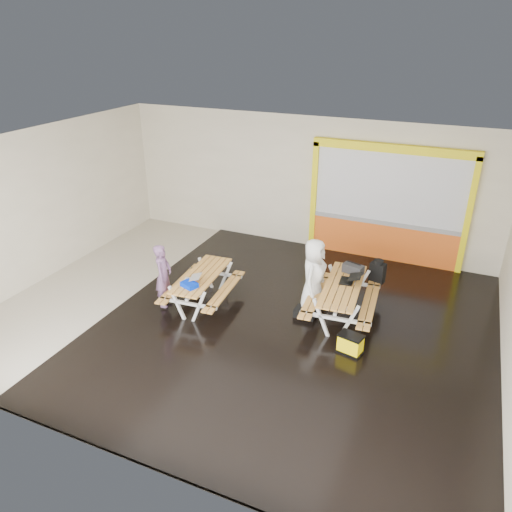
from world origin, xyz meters
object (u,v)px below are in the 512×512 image
at_px(person_left, 163,275).
at_px(blue_pouch, 189,285).
at_px(picnic_table_right, 342,293).
at_px(laptop_left, 191,280).
at_px(backpack, 378,271).
at_px(picnic_table_left, 202,282).
at_px(fluke_bag, 350,344).
at_px(person_right, 314,276).
at_px(toolbox, 353,269).
at_px(dark_case, 305,312).
at_px(laptop_right, 350,279).

bearing_deg(person_left, blue_pouch, -115.85).
height_order(picnic_table_right, laptop_left, laptop_left).
relative_size(laptop_left, backpack, 0.83).
bearing_deg(backpack, picnic_table_left, -153.26).
relative_size(backpack, fluke_bag, 1.06).
bearing_deg(picnic_table_left, blue_pouch, -86.22).
xyz_separation_m(person_right, toolbox, (0.69, 0.54, 0.06)).
height_order(person_left, toolbox, person_left).
xyz_separation_m(toolbox, backpack, (0.44, 0.44, -0.17)).
bearing_deg(person_left, picnic_table_right, -87.10).
bearing_deg(dark_case, person_right, 82.27).
relative_size(picnic_table_right, toolbox, 4.53).
distance_m(picnic_table_right, blue_pouch, 3.09).
xyz_separation_m(laptop_left, fluke_bag, (3.37, -0.09, -0.56)).
height_order(laptop_left, laptop_right, laptop_right).
height_order(laptop_left, blue_pouch, laptop_left).
bearing_deg(laptop_left, toolbox, 28.75).
relative_size(laptop_left, laptop_right, 0.98).
bearing_deg(dark_case, laptop_left, -160.96).
bearing_deg(blue_pouch, dark_case, 24.06).
bearing_deg(dark_case, backpack, 47.87).
xyz_separation_m(picnic_table_right, toolbox, (0.06, 0.59, 0.28)).
height_order(laptop_right, toolbox, toolbox).
bearing_deg(backpack, laptop_left, -148.72).
bearing_deg(dark_case, blue_pouch, -155.94).
bearing_deg(picnic_table_right, blue_pouch, -156.58).
relative_size(person_right, laptop_right, 3.62).
relative_size(toolbox, backpack, 0.89).
relative_size(person_left, laptop_right, 3.09).
distance_m(toolbox, fluke_bag, 1.88).
xyz_separation_m(person_left, dark_case, (2.87, 0.81, -0.65)).
bearing_deg(picnic_table_left, person_left, -148.87).
distance_m(picnic_table_right, laptop_right, 0.31).
xyz_separation_m(person_left, toolbox, (3.61, 1.67, 0.12)).
bearing_deg(fluke_bag, laptop_right, 106.65).
bearing_deg(fluke_bag, blue_pouch, -178.16).
bearing_deg(laptop_right, blue_pouch, -154.38).
height_order(person_left, backpack, person_left).
height_order(person_right, blue_pouch, person_right).
bearing_deg(person_left, backpack, -76.45).
xyz_separation_m(picnic_table_left, person_left, (-0.68, -0.41, 0.21)).
relative_size(picnic_table_right, blue_pouch, 6.55).
distance_m(toolbox, dark_case, 1.36).
height_order(person_right, backpack, person_right).
bearing_deg(person_left, toolbox, -79.17).
relative_size(toolbox, dark_case, 1.07).
bearing_deg(person_right, toolbox, -52.81).
relative_size(picnic_table_right, backpack, 4.02).
distance_m(laptop_right, dark_case, 1.14).
relative_size(person_right, toolbox, 3.47).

